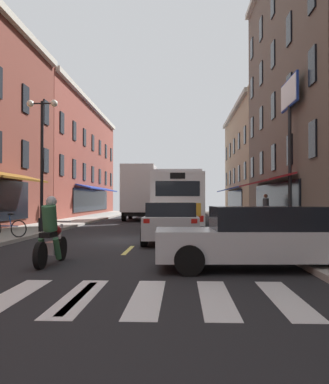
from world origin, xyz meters
TOP-DOWN VIEW (x-y plane):
  - ground_plane at (0.00, 0.00)m, footprint 34.80×80.00m
  - lane_centre_dashes at (0.00, -0.25)m, footprint 0.14×73.90m
  - crosswalk_near at (0.00, -10.00)m, footprint 7.10×2.80m
  - sidewalk_right at (5.90, 0.00)m, footprint 3.00×80.00m
  - billboard_sign at (7.05, 4.75)m, footprint 0.40×3.12m
  - transit_bus at (1.42, 9.16)m, footprint 2.74×12.25m
  - box_truck at (-1.50, 16.65)m, footprint 2.49×7.01m
  - sedan_near at (-1.53, 26.11)m, footprint 2.02×4.34m
  - sedan_mid at (1.28, -0.93)m, footprint 2.04×4.49m
  - sedan_far at (3.52, -7.05)m, footprint 4.85×2.13m
  - motorcycle_rider at (-1.49, -6.60)m, footprint 0.62×2.07m
  - bicycle_near at (-5.07, -0.60)m, footprint 1.70×0.48m
  - pedestrian_near at (-6.86, 10.55)m, footprint 0.36×0.52m
  - pedestrian_mid at (6.64, 8.81)m, footprint 0.36×0.36m
  - street_lamp_twin at (-4.69, 2.44)m, footprint 1.42×0.32m

SIDE VIEW (x-z plane):
  - ground_plane at x=0.00m, z-range -0.10..0.00m
  - lane_centre_dashes at x=0.00m, z-range 0.00..0.01m
  - crosswalk_near at x=0.00m, z-range 0.00..0.01m
  - sidewalk_right at x=5.90m, z-range 0.00..0.14m
  - bicycle_near at x=-5.07m, z-range 0.05..0.96m
  - motorcycle_rider at x=-1.49m, z-range -0.12..1.54m
  - sedan_far at x=3.52m, z-range 0.01..1.43m
  - sedan_near at x=-1.53m, z-range 0.01..1.43m
  - sedan_mid at x=1.28m, z-range 0.01..1.48m
  - pedestrian_near at x=-6.86m, z-range 0.19..1.83m
  - pedestrian_mid at x=6.64m, z-range 0.17..1.95m
  - transit_bus at x=1.42m, z-range 0.08..3.13m
  - box_truck at x=-1.50m, z-range 0.00..4.15m
  - street_lamp_twin at x=-4.69m, z-range 0.44..6.44m
  - billboard_sign at x=7.05m, z-range 2.16..9.63m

